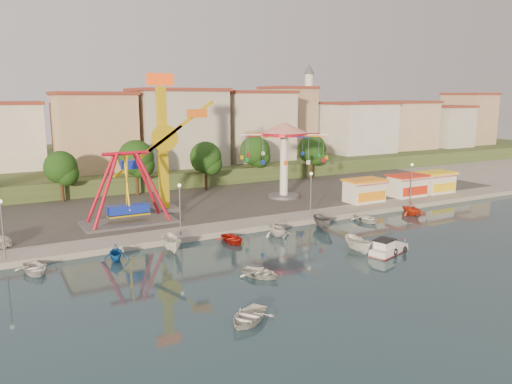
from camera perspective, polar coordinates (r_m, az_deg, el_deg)
ground at (r=44.23m, az=7.40°, el=-8.26°), size 200.00×200.00×0.00m
quay_deck at (r=99.76m, az=-14.13°, el=2.39°), size 200.00×100.00×0.60m
asphalt_pad at (r=69.66m, az=-7.31°, el=-0.67°), size 90.00×28.00×0.01m
hill_terrace at (r=104.40m, az=-14.87°, el=3.39°), size 200.00×60.00×3.00m
pirate_ship_ride at (r=56.26m, az=-14.50°, el=0.24°), size 10.00×5.00×8.00m
kamikaze_tower at (r=60.90m, az=-10.16°, el=5.00°), size 8.45×3.10×16.50m
wave_swinger at (r=68.40m, az=3.25°, el=5.62°), size 11.60×11.60×10.40m
booth_left at (r=67.81m, az=12.28°, el=0.19°), size 5.40×3.78×3.08m
booth_mid at (r=73.14m, az=16.91°, el=0.74°), size 5.40×3.78×3.08m
booth_right at (r=77.34m, az=19.89°, el=1.09°), size 5.40×3.78×3.08m
lamp_post_0 at (r=47.92m, az=-26.94°, el=-4.01°), size 0.14×0.14×5.00m
lamp_post_1 at (r=50.82m, az=-8.66°, el=-2.14°), size 0.14×0.14×5.00m
lamp_post_2 at (r=58.15m, az=6.28°, el=-0.43°), size 0.14×0.14×5.00m
lamp_post_3 at (r=68.50m, az=17.30°, el=0.85°), size 0.14×0.14×5.00m
tree_1 at (r=70.96m, az=-21.42°, el=2.64°), size 4.35×4.35×6.80m
tree_2 at (r=72.40m, az=-13.55°, el=3.81°), size 5.02×5.02×7.85m
tree_3 at (r=74.36m, az=-5.78°, el=3.96°), size 4.68×4.68×7.32m
tree_4 at (r=81.37m, az=-0.12°, el=4.74°), size 4.86×4.86×7.60m
tree_5 at (r=85.12m, az=6.41°, el=4.92°), size 4.83×4.83×7.54m
building_1 at (r=85.31m, az=-26.46°, el=4.95°), size 12.33×9.01×8.63m
building_2 at (r=87.33m, az=-17.88°, el=6.53°), size 11.95×9.28×11.23m
building_3 at (r=88.11m, az=-8.57°, el=6.30°), size 12.59×10.50×9.20m
building_4 at (r=96.64m, az=-1.73°, el=6.82°), size 10.75×9.23×9.24m
building_5 at (r=101.77m, az=5.48°, el=7.54°), size 12.77×10.96×11.21m
building_6 at (r=107.62m, az=11.20°, el=7.86°), size 8.23×8.98×12.36m
building_7 at (r=119.26m, az=14.05°, el=7.16°), size 11.59×10.93×8.76m
building_8 at (r=124.70m, az=20.88°, el=7.80°), size 12.84×9.28×12.58m
building_9 at (r=137.02m, az=23.65°, el=7.11°), size 12.95×9.17×9.21m
minaret at (r=106.70m, az=6.03°, el=9.80°), size 2.80×2.80×18.00m
cabin_motorboat at (r=48.30m, az=14.83°, el=-6.37°), size 4.71×2.97×1.55m
rowboat_a at (r=40.97m, az=0.52°, el=-9.21°), size 3.79×4.22×0.72m
rowboat_b at (r=33.33m, az=-0.90°, el=-14.04°), size 4.61×4.35×0.78m
skiff at (r=47.98m, az=11.63°, el=-5.92°), size 2.03×4.07×1.50m
moored_boat_0 at (r=45.66m, az=-24.00°, el=-8.02°), size 3.08×3.99×0.76m
moored_boat_1 at (r=46.46m, az=-15.75°, el=-6.67°), size 3.13×3.40×1.50m
moored_boat_2 at (r=47.82m, az=-9.59°, el=-5.86°), size 2.07×4.24×1.57m
moored_boat_3 at (r=50.28m, az=-2.70°, el=-5.38°), size 2.61×3.61×0.74m
moored_boat_4 at (r=52.54m, az=2.38°, el=-4.11°), size 2.90×3.33×1.72m
moored_boat_5 at (r=55.84m, az=7.67°, el=-3.44°), size 2.10×3.95×1.45m
moored_boat_6 at (r=59.81m, az=12.54°, el=-2.97°), size 2.77×3.81×0.78m
moored_boat_7 at (r=64.59m, az=17.34°, el=-1.79°), size 2.73×3.15×1.65m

